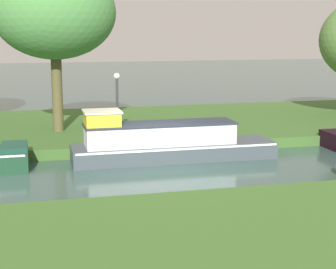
# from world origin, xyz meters

# --- Properties ---
(ground_plane) EXTENTS (120.00, 120.00, 0.00)m
(ground_plane) POSITION_xyz_m (0.00, 0.00, 0.00)
(ground_plane) COLOR #344F49
(riverbank_far) EXTENTS (72.00, 10.00, 0.40)m
(riverbank_far) POSITION_xyz_m (0.00, 7.00, 0.20)
(riverbank_far) COLOR #3D632A
(riverbank_far) RESTS_ON ground_plane
(slate_cruiser) EXTENTS (7.22, 1.77, 1.84)m
(slate_cruiser) POSITION_xyz_m (0.49, 1.20, 0.62)
(slate_cruiser) COLOR #3F4A50
(slate_cruiser) RESTS_ON ground_plane
(willow_tree_centre) EXTENTS (4.88, 4.51, 6.64)m
(willow_tree_centre) POSITION_xyz_m (-2.98, 5.44, 5.17)
(willow_tree_centre) COLOR brown
(willow_tree_centre) RESTS_ON riverbank_far
(lamp_post) EXTENTS (0.24, 0.24, 2.50)m
(lamp_post) POSITION_xyz_m (-0.80, 3.78, 2.00)
(lamp_post) COLOR #333338
(lamp_post) RESTS_ON riverbank_far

